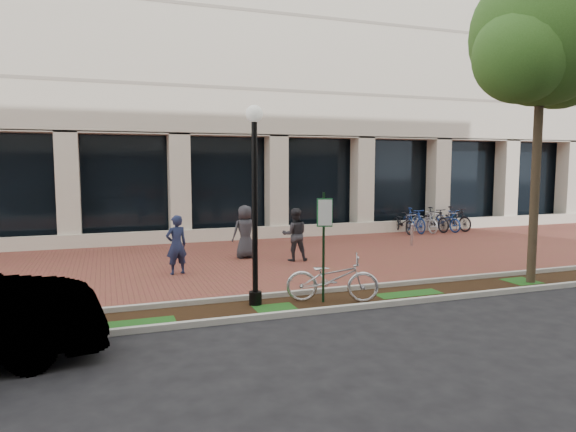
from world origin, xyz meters
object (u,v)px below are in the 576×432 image
object	(u,v)px
locked_bicycle	(332,278)
pedestrian_right	(245,232)
bike_rack_cluster	(429,220)
pedestrian_left	(176,245)
street_tree	(543,44)
pedestrian_mid	(295,235)
bollard	(412,234)
parking_sign	(324,233)
lamppost	(255,194)

from	to	relation	value
locked_bicycle	pedestrian_right	distance (m)	5.82
bike_rack_cluster	pedestrian_left	bearing A→B (deg)	-159.03
street_tree	pedestrian_right	xyz separation A→B (m)	(-6.08, 5.79, -5.12)
locked_bicycle	pedestrian_mid	xyz separation A→B (m)	(0.92, 4.82, 0.30)
pedestrian_right	bollard	size ratio (longest dim) A/B	2.03
pedestrian_right	bollard	bearing A→B (deg)	176.13
street_tree	bollard	world-z (taller)	street_tree
street_tree	pedestrian_left	xyz separation A→B (m)	(-8.50, 4.05, -5.16)
parking_sign	lamppost	xyz separation A→B (m)	(-1.46, 0.32, 0.86)
lamppost	street_tree	world-z (taller)	street_tree
parking_sign	pedestrian_mid	size ratio (longest dim) A/B	1.46
lamppost	pedestrian_right	distance (m)	5.82
locked_bicycle	bike_rack_cluster	distance (m)	12.89
pedestrian_mid	pedestrian_right	size ratio (longest dim) A/B	0.97
street_tree	bollard	size ratio (longest dim) A/B	9.35
parking_sign	bollard	xyz separation A→B (m)	(6.27, 6.14, -1.12)
lamppost	bike_rack_cluster	size ratio (longest dim) A/B	1.19
lamppost	bollard	size ratio (longest dim) A/B	5.01
bollard	bike_rack_cluster	xyz separation A→B (m)	(2.92, 3.10, 0.09)
lamppost	street_tree	bearing A→B (deg)	-2.50
pedestrian_mid	parking_sign	bearing A→B (deg)	89.31
pedestrian_left	pedestrian_mid	world-z (taller)	pedestrian_mid
pedestrian_mid	pedestrian_left	bearing A→B (deg)	23.99
parking_sign	pedestrian_right	size ratio (longest dim) A/B	1.41
bike_rack_cluster	pedestrian_mid	bearing A→B (deg)	-154.00
pedestrian_mid	locked_bicycle	bearing A→B (deg)	91.69
pedestrian_mid	bollard	world-z (taller)	pedestrian_mid
lamppost	bollard	world-z (taller)	lamppost
parking_sign	lamppost	distance (m)	1.73
lamppost	bike_rack_cluster	bearing A→B (deg)	39.92
street_tree	pedestrian_mid	xyz separation A→B (m)	(-4.73, 4.82, -5.15)
parking_sign	locked_bicycle	size ratio (longest dim) A/B	1.20
street_tree	bike_rack_cluster	bearing A→B (deg)	70.12
parking_sign	pedestrian_right	distance (m)	5.83
locked_bicycle	pedestrian_right	size ratio (longest dim) A/B	1.18
street_tree	pedestrian_right	size ratio (longest dim) A/B	4.60
pedestrian_left	pedestrian_mid	xyz separation A→B (m)	(3.77, 0.77, 0.01)
bollard	lamppost	bearing A→B (deg)	-143.07
locked_bicycle	lamppost	bearing A→B (deg)	102.15
parking_sign	locked_bicycle	world-z (taller)	parking_sign
lamppost	bike_rack_cluster	world-z (taller)	lamppost
street_tree	pedestrian_left	size ratio (longest dim) A/B	4.83
lamppost	pedestrian_mid	size ratio (longest dim) A/B	2.55
locked_bicycle	pedestrian_mid	distance (m)	4.92
parking_sign	locked_bicycle	bearing A→B (deg)	16.99
lamppost	locked_bicycle	world-z (taller)	lamppost
pedestrian_left	bollard	xyz separation A→B (m)	(8.92, 2.08, -0.39)
pedestrian_left	pedestrian_right	distance (m)	2.98
pedestrian_right	bike_rack_cluster	xyz separation A→B (m)	(9.42, 3.45, -0.34)
parking_sign	bollard	world-z (taller)	parking_sign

